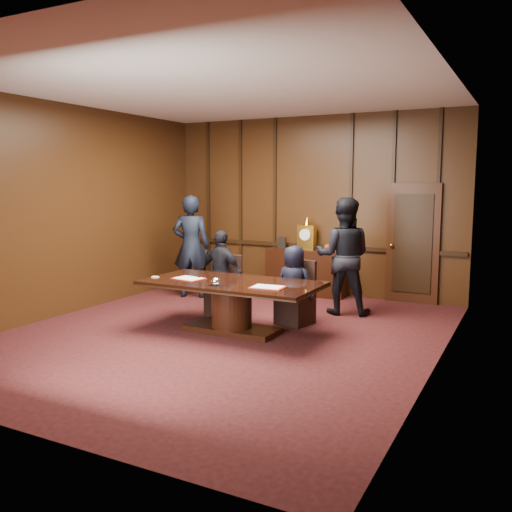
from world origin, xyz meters
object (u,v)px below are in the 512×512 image
at_px(signatory_left, 222,273).
at_px(signatory_right, 294,285).
at_px(sideboard, 306,270).
at_px(witness_right, 343,256).
at_px(conference_table, 232,298).
at_px(witness_left, 191,246).

distance_m(signatory_left, signatory_right, 1.30).
relative_size(sideboard, witness_right, 0.82).
bearing_deg(sideboard, witness_right, -46.27).
bearing_deg(conference_table, witness_right, 59.69).
bearing_deg(signatory_right, witness_left, -18.15).
xyz_separation_m(signatory_left, signatory_right, (1.30, 0.00, -0.09)).
bearing_deg(witness_left, conference_table, 116.38).
relative_size(sideboard, conference_table, 0.61).
xyz_separation_m(sideboard, signatory_right, (0.70, -2.26, 0.14)).
height_order(conference_table, signatory_right, signatory_right).
distance_m(conference_table, signatory_left, 1.05).
bearing_deg(witness_left, witness_right, 160.40).
relative_size(witness_left, witness_right, 1.01).
bearing_deg(signatory_right, conference_table, 54.16).
xyz_separation_m(sideboard, signatory_left, (-0.60, -2.26, 0.23)).
distance_m(witness_left, witness_right, 3.03).
bearing_deg(witness_right, witness_left, -13.13).
bearing_deg(signatory_right, sideboard, -69.49).
relative_size(signatory_left, witness_left, 0.72).
height_order(conference_table, witness_left, witness_left).
distance_m(conference_table, signatory_right, 1.04).
relative_size(conference_table, signatory_right, 2.10).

